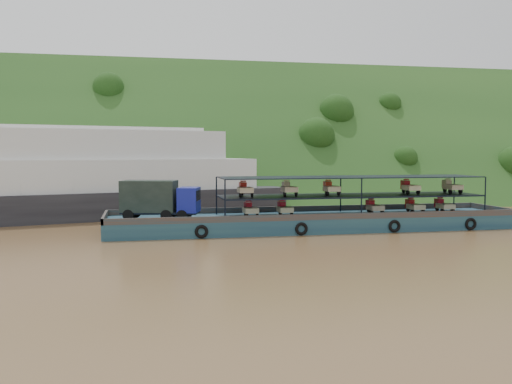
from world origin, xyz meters
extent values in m
plane|color=brown|center=(0.00, 0.00, 0.00)|extent=(160.00, 160.00, 0.00)
cube|color=#193B15|center=(0.00, 36.00, 0.00)|extent=(140.00, 39.60, 39.60)
cube|color=#153149|center=(2.69, 1.63, 0.60)|extent=(35.00, 7.00, 1.20)
cube|color=#592D19|center=(2.69, 5.03, 1.45)|extent=(35.00, 0.20, 0.50)
cube|color=#592D19|center=(2.69, -1.77, 1.45)|extent=(35.00, 0.20, 0.50)
cube|color=#592D19|center=(20.09, 1.63, 1.45)|extent=(0.20, 7.00, 0.50)
cube|color=#592D19|center=(-14.71, 1.63, 1.45)|extent=(0.20, 7.00, 0.50)
torus|color=black|center=(-7.31, -1.92, 0.55)|extent=(1.06, 0.26, 1.06)
torus|color=black|center=(0.69, -1.92, 0.55)|extent=(1.06, 0.26, 1.06)
torus|color=black|center=(8.69, -1.92, 0.55)|extent=(1.06, 0.26, 1.06)
torus|color=black|center=(15.69, -1.92, 0.55)|extent=(1.06, 0.26, 1.06)
cylinder|color=black|center=(-12.84, 0.96, 1.65)|extent=(0.96, 0.56, 0.91)
cylinder|color=black|center=(-12.30, 2.78, 1.65)|extent=(0.96, 0.56, 0.91)
cylinder|color=black|center=(-9.89, 0.08, 1.65)|extent=(0.96, 0.56, 0.91)
cylinder|color=black|center=(-9.34, 1.90, 1.65)|extent=(0.96, 0.56, 0.91)
cylinder|color=black|center=(-8.67, -0.29, 1.65)|extent=(0.96, 0.56, 0.91)
cylinder|color=black|center=(-8.13, 1.54, 1.65)|extent=(0.96, 0.56, 0.91)
cube|color=black|center=(-10.31, 1.19, 1.79)|extent=(6.48, 3.67, 0.18)
cube|color=navy|center=(-8.05, 0.52, 2.83)|extent=(2.10, 2.52, 1.99)
cube|color=black|center=(-7.31, 0.30, 3.19)|extent=(0.57, 1.75, 0.82)
cube|color=black|center=(-11.18, 1.45, 3.10)|extent=(4.79, 3.33, 2.54)
cube|color=black|center=(6.19, 1.63, 2.86)|extent=(23.00, 5.00, 0.12)
cube|color=black|center=(6.19, 1.63, 4.50)|extent=(23.00, 5.00, 0.08)
cylinder|color=black|center=(-5.31, -0.87, 2.85)|extent=(0.12, 0.12, 3.30)
cylinder|color=black|center=(-5.31, 4.13, 2.85)|extent=(0.12, 0.12, 3.30)
cylinder|color=black|center=(6.19, -0.87, 2.85)|extent=(0.12, 0.12, 3.30)
cylinder|color=black|center=(6.19, 4.13, 2.85)|extent=(0.12, 0.12, 3.30)
cylinder|color=black|center=(17.69, -0.87, 2.85)|extent=(0.12, 0.12, 3.30)
cylinder|color=black|center=(17.69, 4.13, 2.85)|extent=(0.12, 0.12, 3.30)
cylinder|color=black|center=(-2.84, 2.68, 1.46)|extent=(0.12, 0.52, 0.52)
cylinder|color=black|center=(-3.34, 0.88, 1.46)|extent=(0.14, 0.52, 0.52)
cylinder|color=black|center=(-2.34, 0.88, 1.46)|extent=(0.14, 0.52, 0.52)
cube|color=beige|center=(-2.84, 1.23, 1.80)|extent=(1.15, 1.50, 0.44)
cube|color=#B40C1B|center=(-2.84, 2.38, 1.98)|extent=(0.55, 0.80, 0.80)
cube|color=#B40C1B|center=(-2.84, 2.18, 2.48)|extent=(0.50, 0.10, 0.10)
cylinder|color=black|center=(0.14, 2.68, 1.46)|extent=(0.12, 0.52, 0.52)
cylinder|color=black|center=(-0.36, 0.88, 1.46)|extent=(0.14, 0.52, 0.52)
cylinder|color=black|center=(0.64, 0.88, 1.46)|extent=(0.14, 0.52, 0.52)
cube|color=beige|center=(0.14, 1.23, 1.80)|extent=(1.15, 1.50, 0.44)
cube|color=red|center=(0.14, 2.38, 1.98)|extent=(0.55, 0.80, 0.80)
cube|color=red|center=(0.14, 2.18, 2.48)|extent=(0.50, 0.10, 0.10)
cylinder|color=black|center=(8.34, 2.68, 1.46)|extent=(0.12, 0.52, 0.52)
cylinder|color=black|center=(7.84, 0.88, 1.46)|extent=(0.14, 0.52, 0.52)
cylinder|color=black|center=(8.84, 0.88, 1.46)|extent=(0.14, 0.52, 0.52)
cube|color=tan|center=(8.34, 1.23, 1.80)|extent=(1.15, 1.50, 0.44)
cube|color=red|center=(8.34, 2.38, 1.98)|extent=(0.55, 0.80, 0.80)
cube|color=red|center=(8.34, 2.18, 2.48)|extent=(0.50, 0.10, 0.10)
cylinder|color=black|center=(12.20, 2.68, 1.46)|extent=(0.12, 0.52, 0.52)
cylinder|color=black|center=(11.70, 0.88, 1.46)|extent=(0.14, 0.52, 0.52)
cylinder|color=black|center=(12.70, 0.88, 1.46)|extent=(0.14, 0.52, 0.52)
cube|color=beige|center=(12.20, 1.23, 1.80)|extent=(1.15, 1.50, 0.44)
cube|color=#B10B0E|center=(12.20, 2.38, 1.98)|extent=(0.55, 0.80, 0.80)
cube|color=#B10B0E|center=(12.20, 2.18, 2.48)|extent=(0.50, 0.10, 0.10)
cylinder|color=black|center=(15.11, 2.68, 1.46)|extent=(0.12, 0.52, 0.52)
cylinder|color=black|center=(14.61, 0.88, 1.46)|extent=(0.14, 0.52, 0.52)
cylinder|color=black|center=(15.61, 0.88, 1.46)|extent=(0.14, 0.52, 0.52)
cube|color=beige|center=(15.11, 1.23, 1.80)|extent=(1.15, 1.50, 0.44)
cube|color=#A80B20|center=(15.11, 2.38, 1.98)|extent=(0.55, 0.80, 0.80)
cube|color=#A80B20|center=(15.11, 2.18, 2.48)|extent=(0.50, 0.10, 0.10)
cylinder|color=black|center=(-3.28, 2.68, 3.18)|extent=(0.12, 0.52, 0.52)
cylinder|color=black|center=(-3.78, 0.88, 3.18)|extent=(0.14, 0.52, 0.52)
cylinder|color=black|center=(-2.78, 0.88, 3.18)|extent=(0.14, 0.52, 0.52)
cube|color=beige|center=(-3.28, 1.23, 3.52)|extent=(1.15, 1.50, 0.44)
cube|color=red|center=(-3.28, 2.38, 3.70)|extent=(0.55, 0.80, 0.80)
cube|color=red|center=(-3.28, 2.18, 4.20)|extent=(0.50, 0.10, 0.10)
cylinder|color=black|center=(0.52, 2.68, 3.18)|extent=(0.12, 0.52, 0.52)
cylinder|color=black|center=(0.02, 0.88, 3.18)|extent=(0.14, 0.52, 0.52)
cylinder|color=black|center=(1.02, 0.88, 3.18)|extent=(0.14, 0.52, 0.52)
cube|color=#C2B389|center=(0.52, 1.23, 3.52)|extent=(1.15, 1.50, 0.44)
cube|color=beige|center=(0.52, 2.38, 3.70)|extent=(0.55, 0.80, 0.80)
cube|color=beige|center=(0.52, 2.18, 4.20)|extent=(0.50, 0.10, 0.10)
cylinder|color=black|center=(4.30, 2.68, 3.18)|extent=(0.12, 0.52, 0.52)
cylinder|color=black|center=(3.80, 0.88, 3.18)|extent=(0.14, 0.52, 0.52)
cylinder|color=black|center=(4.80, 0.88, 3.18)|extent=(0.14, 0.52, 0.52)
cube|color=beige|center=(4.30, 1.23, 3.52)|extent=(1.15, 1.50, 0.44)
cube|color=red|center=(4.30, 2.38, 3.70)|extent=(0.55, 0.80, 0.80)
cube|color=red|center=(4.30, 2.18, 4.20)|extent=(0.50, 0.10, 0.10)
cylinder|color=black|center=(11.72, 2.68, 3.18)|extent=(0.12, 0.52, 0.52)
cylinder|color=black|center=(11.22, 0.88, 3.18)|extent=(0.14, 0.52, 0.52)
cylinder|color=black|center=(12.22, 0.88, 3.18)|extent=(0.14, 0.52, 0.52)
cube|color=beige|center=(11.72, 1.23, 3.52)|extent=(1.15, 1.50, 0.44)
cube|color=#B30B16|center=(11.72, 2.38, 3.70)|extent=(0.55, 0.80, 0.80)
cube|color=#B30B16|center=(11.72, 2.18, 4.20)|extent=(0.50, 0.10, 0.10)
cylinder|color=black|center=(15.85, 2.68, 3.18)|extent=(0.12, 0.52, 0.52)
cylinder|color=black|center=(15.35, 0.88, 3.18)|extent=(0.14, 0.52, 0.52)
cylinder|color=black|center=(16.35, 0.88, 3.18)|extent=(0.14, 0.52, 0.52)
cube|color=#C6B78C|center=(15.85, 1.23, 3.52)|extent=(1.15, 1.50, 0.44)
cube|color=beige|center=(15.85, 2.38, 3.70)|extent=(0.55, 0.80, 0.80)
cube|color=beige|center=(15.85, 2.18, 4.20)|extent=(0.50, 0.10, 0.10)
cube|color=black|center=(-19.36, 15.61, 1.37)|extent=(46.98, 22.56, 2.73)
cube|color=silver|center=(-19.36, 15.61, 4.33)|extent=(40.07, 19.72, 3.19)
cube|color=silver|center=(-19.36, 15.61, 7.41)|extent=(33.17, 16.89, 2.96)
cube|color=silver|center=(-19.36, 15.61, 9.06)|extent=(28.47, 14.64, 0.34)
camera|label=1|loc=(-12.09, -45.38, 6.66)|focal=40.00mm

